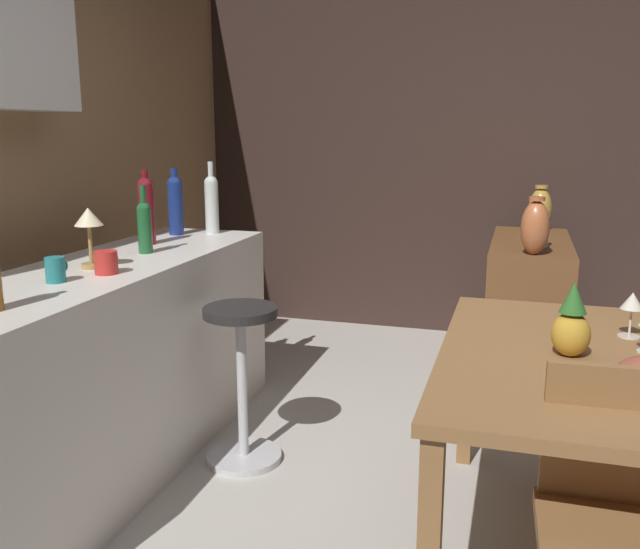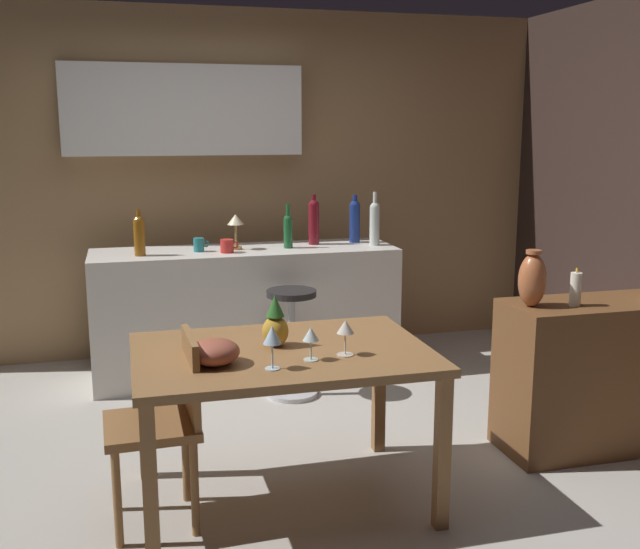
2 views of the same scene
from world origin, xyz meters
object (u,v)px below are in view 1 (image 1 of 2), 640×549
at_px(sideboard_cabinet, 527,309).
at_px(vase_brass, 540,209).
at_px(pineapple_centerpiece, 572,325).
at_px(pillar_candle_short, 540,224).
at_px(pillar_candle_tall, 543,231).
at_px(wine_bottle_green, 144,224).
at_px(dining_table, 587,380).
at_px(counter_lamp, 89,224).
at_px(vase_copper, 535,227).
at_px(wine_glass_left, 632,303).
at_px(wine_bottle_ruby, 146,208).
at_px(bar_stool, 242,380).
at_px(chair_near_window, 619,521).
at_px(cup_red, 106,262).
at_px(wine_bottle_cobalt, 175,203).
at_px(wine_bottle_clear, 212,202).
at_px(cup_teal, 56,270).

height_order(sideboard_cabinet, vase_brass, vase_brass).
height_order(pineapple_centerpiece, pillar_candle_short, pineapple_centerpiece).
height_order(pillar_candle_tall, pillar_candle_short, pillar_candle_tall).
relative_size(sideboard_cabinet, wine_bottle_green, 3.58).
xyz_separation_m(dining_table, sideboard_cabinet, (1.81, 0.17, -0.25)).
relative_size(counter_lamp, vase_copper, 0.83).
distance_m(wine_glass_left, wine_bottle_ruby, 2.17).
relative_size(bar_stool, counter_lamp, 2.89).
relative_size(dining_table, pillar_candle_short, 8.64).
distance_m(chair_near_window, cup_red, 1.94).
relative_size(wine_bottle_cobalt, wine_bottle_clear, 0.91).
xyz_separation_m(sideboard_cabinet, wine_glass_left, (-1.55, -0.32, 0.45)).
distance_m(counter_lamp, vase_brass, 2.82).
height_order(dining_table, sideboard_cabinet, sideboard_cabinet).
relative_size(wine_bottle_green, pillar_candle_tall, 1.53).
distance_m(pineapple_centerpiece, cup_teal, 1.80).
height_order(pillar_candle_short, vase_copper, vase_copper).
distance_m(sideboard_cabinet, vase_copper, 0.72).
height_order(sideboard_cabinet, vase_copper, vase_copper).
distance_m(wine_bottle_ruby, pillar_candle_tall, 2.08).
bearing_deg(pillar_candle_tall, pillar_candle_short, 0.74).
distance_m(pineapple_centerpiece, wine_bottle_clear, 2.08).
bearing_deg(vase_brass, cup_teal, 144.76).
relative_size(cup_red, pillar_candle_tall, 0.62).
height_order(pineapple_centerpiece, cup_red, cup_red).
distance_m(counter_lamp, vase_copper, 2.15).
distance_m(wine_glass_left, wine_bottle_clear, 2.14).
relative_size(cup_teal, vase_copper, 0.36).
bearing_deg(vase_brass, bar_stool, 147.22).
bearing_deg(cup_red, sideboard_cabinet, -41.39).
height_order(wine_glass_left, wine_bottle_ruby, wine_bottle_ruby).
relative_size(counter_lamp, pillar_candle_tall, 1.22).
distance_m(cup_teal, vase_copper, 2.28).
relative_size(sideboard_cabinet, counter_lamp, 4.50).
bearing_deg(sideboard_cabinet, wine_bottle_ruby, 122.65).
distance_m(chair_near_window, wine_bottle_ruby, 2.41).
height_order(dining_table, pillar_candle_short, pillar_candle_short).
xyz_separation_m(pillar_candle_short, vase_brass, (0.23, -0.00, 0.07)).
distance_m(bar_stool, pillar_candle_tall, 1.83).
bearing_deg(dining_table, cup_teal, 95.58).
relative_size(bar_stool, wine_bottle_clear, 1.85).
distance_m(sideboard_cabinet, wine_bottle_ruby, 2.24).
bearing_deg(wine_bottle_ruby, wine_bottle_cobalt, 2.67).
height_order(wine_glass_left, wine_bottle_cobalt, wine_bottle_cobalt).
xyz_separation_m(sideboard_cabinet, wine_bottle_cobalt, (-0.84, 1.82, 0.66)).
height_order(sideboard_cabinet, wine_bottle_ruby, wine_bottle_ruby).
bearing_deg(wine_bottle_green, counter_lamp, 175.21).
bearing_deg(pillar_candle_short, bar_stool, 143.78).
relative_size(dining_table, pillar_candle_tall, 6.63).
bearing_deg(wine_glass_left, chair_near_window, 172.50).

